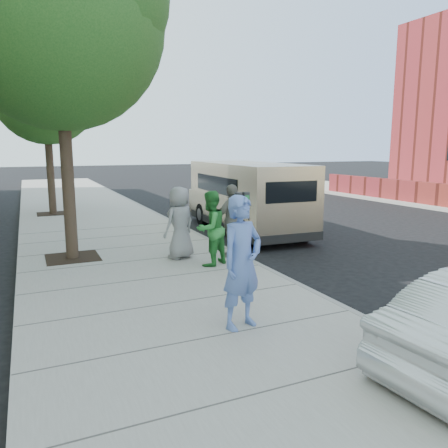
{
  "coord_description": "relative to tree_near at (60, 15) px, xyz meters",
  "views": [
    {
      "loc": [
        -3.17,
        -8.22,
        2.73
      ],
      "look_at": [
        0.64,
        0.19,
        1.1
      ],
      "focal_mm": 35.0,
      "sensor_mm": 36.0,
      "label": 1
    }
  ],
  "objects": [
    {
      "name": "van",
      "position": [
        5.51,
        1.86,
        -4.36
      ],
      "size": [
        2.27,
        6.11,
        2.24
      ],
      "rotation": [
        0.0,
        0.0,
        -0.04
      ],
      "color": "tan",
      "rests_on": "ground"
    },
    {
      "name": "tree_far",
      "position": [
        -0.0,
        7.6,
        -0.66
      ],
      "size": [
        3.92,
        3.8,
        6.49
      ],
      "color": "black",
      "rests_on": "sidewalk"
    },
    {
      "name": "sidewalk",
      "position": [
        1.25,
        -2.4,
        -5.47
      ],
      "size": [
        5.0,
        60.0,
        0.15
      ],
      "primitive_type": "cube",
      "color": "gray",
      "rests_on": "ground"
    },
    {
      "name": "ground",
      "position": [
        2.25,
        -2.4,
        -5.55
      ],
      "size": [
        120.0,
        120.0,
        0.0
      ],
      "primitive_type": "plane",
      "color": "black",
      "rests_on": "ground"
    },
    {
      "name": "curb_face",
      "position": [
        3.69,
        -2.4,
        -5.47
      ],
      "size": [
        0.12,
        60.0,
        0.16
      ],
      "primitive_type": "cube",
      "color": "gray",
      "rests_on": "ground"
    },
    {
      "name": "person_green_shirt",
      "position": [
        2.68,
        -1.96,
        -4.57
      ],
      "size": [
        1.0,
        0.92,
        1.65
      ],
      "primitive_type": "imported",
      "rotation": [
        0.0,
        0.0,
        3.62
      ],
      "color": "#2D8936",
      "rests_on": "sidewalk"
    },
    {
      "name": "tree_near",
      "position": [
        0.0,
        0.0,
        0.0
      ],
      "size": [
        4.62,
        4.6,
        7.53
      ],
      "color": "black",
      "rests_on": "sidewalk"
    },
    {
      "name": "parking_meter",
      "position": [
        3.5,
        -1.86,
        -4.25
      ],
      "size": [
        0.33,
        0.12,
        1.58
      ],
      "rotation": [
        0.0,
        0.0,
        -0.02
      ],
      "color": "gray",
      "rests_on": "sidewalk"
    },
    {
      "name": "person_striped_polo",
      "position": [
        3.45,
        -1.48,
        -4.53
      ],
      "size": [
        1.08,
        0.65,
        1.73
      ],
      "primitive_type": "imported",
      "rotation": [
        0.0,
        0.0,
        3.38
      ],
      "color": "gray",
      "rests_on": "sidewalk"
    },
    {
      "name": "person_gray_shirt",
      "position": [
        2.27,
        -1.09,
        -4.55
      ],
      "size": [
        0.97,
        0.83,
        1.69
      ],
      "primitive_type": "imported",
      "rotation": [
        0.0,
        0.0,
        3.56
      ],
      "color": "gray",
      "rests_on": "sidewalk"
    },
    {
      "name": "person_officer",
      "position": [
        1.79,
        -5.25,
        -4.43
      ],
      "size": [
        0.8,
        0.64,
        1.92
      ],
      "primitive_type": "imported",
      "rotation": [
        0.0,
        0.0,
        0.29
      ],
      "color": "#5D7CC5",
      "rests_on": "sidewalk"
    }
  ]
}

